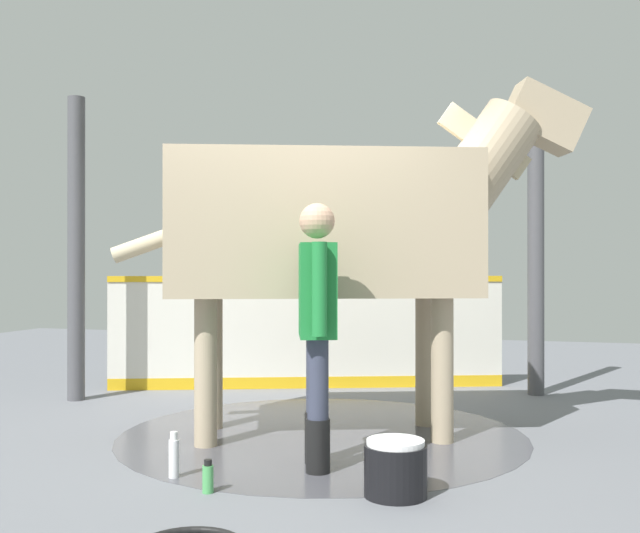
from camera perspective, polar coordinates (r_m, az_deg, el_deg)
ground_plane at (r=5.50m, az=-3.00°, el=-13.33°), size 16.00×16.00×0.02m
wet_patch at (r=5.60m, az=0.19°, el=-12.97°), size 3.03×3.03×0.00m
barrier_wall at (r=7.64m, az=-0.94°, el=-5.43°), size 3.89×1.44×1.17m
roof_post_near at (r=7.52m, az=16.46°, el=1.30°), size 0.16×0.16×2.87m
roof_post_far at (r=7.29m, az=-18.45°, el=1.34°), size 0.16×0.16×2.87m
horse at (r=5.48m, az=1.39°, el=3.25°), size 3.43×1.71×2.67m
handler at (r=4.57m, az=-0.23°, el=-3.84°), size 0.36×0.64×1.65m
wash_bucket at (r=4.16m, az=5.90°, el=-15.37°), size 0.34×0.34×0.31m
bottle_shampoo at (r=4.57m, az=-11.31°, el=-14.31°), size 0.06×0.06×0.27m
bottle_spray at (r=4.26m, az=-8.72°, el=-15.93°), size 0.06×0.06×0.18m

